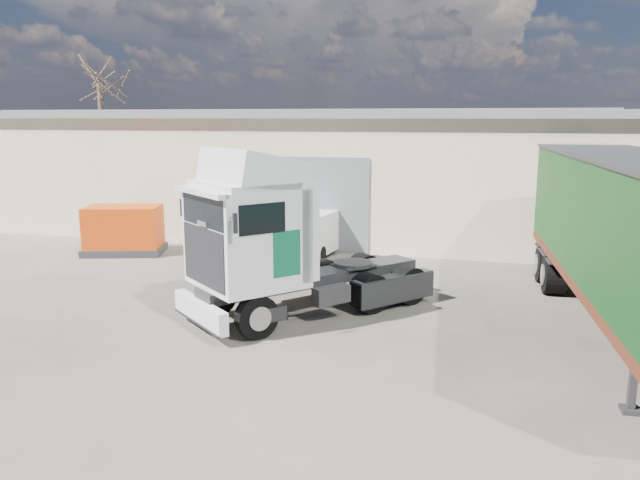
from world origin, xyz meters
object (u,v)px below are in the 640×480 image
(orange_skip, at_px, (124,233))
(bare_tree, at_px, (99,67))
(tractor_unit, at_px, (276,248))
(panel_van, at_px, (314,231))
(box_trailer, at_px, (634,229))

(orange_skip, bearing_deg, bare_tree, 109.00)
(tractor_unit, xyz_separation_m, panel_van, (-1.21, 7.62, -0.98))
(tractor_unit, height_order, panel_van, tractor_unit)
(bare_tree, relative_size, panel_van, 2.31)
(tractor_unit, bearing_deg, bare_tree, 173.30)
(panel_van, height_order, orange_skip, orange_skip)
(panel_van, relative_size, orange_skip, 1.27)
(bare_tree, relative_size, box_trailer, 0.75)
(bare_tree, relative_size, tractor_unit, 1.48)
(panel_van, xyz_separation_m, orange_skip, (-6.89, -1.92, -0.07))
(tractor_unit, relative_size, orange_skip, 1.98)
(tractor_unit, distance_m, orange_skip, 9.96)
(tractor_unit, height_order, orange_skip, tractor_unit)
(bare_tree, distance_m, panel_van, 20.34)
(bare_tree, height_order, box_trailer, bare_tree)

